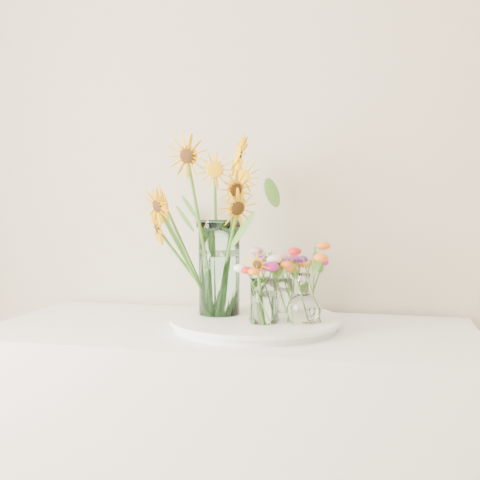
{
  "coord_description": "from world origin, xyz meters",
  "views": [
    {
      "loc": [
        -0.06,
        0.25,
        1.28
      ],
      "look_at": [
        -0.45,
        1.95,
        1.15
      ],
      "focal_mm": 45.0,
      "sensor_mm": 36.0,
      "label": 1
    }
  ],
  "objects_px": {
    "counter": "(231,477)",
    "tray": "(255,323)",
    "small_vase_a": "(264,301)",
    "small_vase_b": "(304,299)",
    "small_vase_c": "(282,296)",
    "mason_jar": "(219,268)"
  },
  "relations": [
    {
      "from": "tray",
      "to": "small_vase_a",
      "type": "height_order",
      "value": "small_vase_a"
    },
    {
      "from": "small_vase_a",
      "to": "small_vase_c",
      "type": "bearing_deg",
      "value": 82.69
    },
    {
      "from": "small_vase_a",
      "to": "small_vase_b",
      "type": "relative_size",
      "value": 0.91
    },
    {
      "from": "counter",
      "to": "small_vase_b",
      "type": "distance_m",
      "value": 0.59
    },
    {
      "from": "tray",
      "to": "small_vase_c",
      "type": "xyz_separation_m",
      "value": [
        0.06,
        0.11,
        0.07
      ]
    },
    {
      "from": "counter",
      "to": "tray",
      "type": "relative_size",
      "value": 2.97
    },
    {
      "from": "tray",
      "to": "counter",
      "type": "bearing_deg",
      "value": -167.04
    },
    {
      "from": "mason_jar",
      "to": "small_vase_c",
      "type": "height_order",
      "value": "mason_jar"
    },
    {
      "from": "small_vase_b",
      "to": "small_vase_c",
      "type": "distance_m",
      "value": 0.17
    },
    {
      "from": "tray",
      "to": "small_vase_b",
      "type": "xyz_separation_m",
      "value": [
        0.15,
        -0.04,
        0.08
      ]
    },
    {
      "from": "counter",
      "to": "small_vase_c",
      "type": "height_order",
      "value": "small_vase_c"
    },
    {
      "from": "counter",
      "to": "mason_jar",
      "type": "height_order",
      "value": "mason_jar"
    },
    {
      "from": "tray",
      "to": "small_vase_a",
      "type": "bearing_deg",
      "value": -60.58
    },
    {
      "from": "mason_jar",
      "to": "counter",
      "type": "bearing_deg",
      "value": -42.62
    },
    {
      "from": "counter",
      "to": "small_vase_c",
      "type": "xyz_separation_m",
      "value": [
        0.13,
        0.13,
        0.53
      ]
    },
    {
      "from": "mason_jar",
      "to": "small_vase_a",
      "type": "relative_size",
      "value": 2.21
    },
    {
      "from": "counter",
      "to": "small_vase_b",
      "type": "relative_size",
      "value": 9.84
    },
    {
      "from": "counter",
      "to": "tray",
      "type": "height_order",
      "value": "tray"
    },
    {
      "from": "tray",
      "to": "small_vase_c",
      "type": "bearing_deg",
      "value": 60.1
    },
    {
      "from": "small_vase_a",
      "to": "small_vase_b",
      "type": "height_order",
      "value": "small_vase_b"
    },
    {
      "from": "small_vase_a",
      "to": "small_vase_c",
      "type": "height_order",
      "value": "small_vase_a"
    },
    {
      "from": "mason_jar",
      "to": "small_vase_c",
      "type": "bearing_deg",
      "value": 25.53
    }
  ]
}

